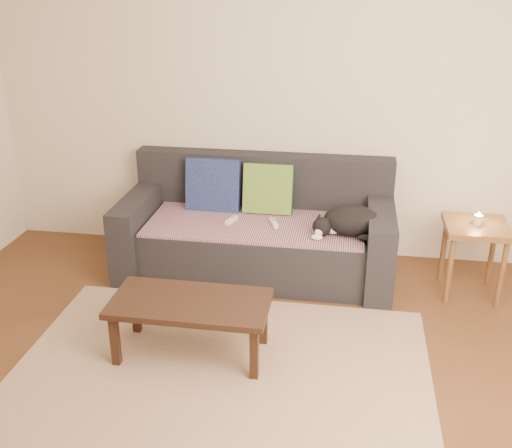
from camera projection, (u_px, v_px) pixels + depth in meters
name	position (u px, v px, depth m)	size (l,w,h in m)	color
ground	(214.00, 392.00, 3.44)	(4.50, 4.50, 0.00)	brown
back_wall	(266.00, 98.00, 4.75)	(4.50, 0.04, 2.60)	beige
sofa	(257.00, 233.00, 4.75)	(2.10, 0.94, 0.87)	#232328
throw_blanket	(255.00, 224.00, 4.62)	(1.66, 0.74, 0.02)	#362444
cushion_navy	(213.00, 186.00, 4.84)	(0.44, 0.11, 0.44)	#11134B
cushion_green	(268.00, 189.00, 4.77)	(0.39, 0.10, 0.39)	#0B4A32
cat	(349.00, 221.00, 4.38)	(0.53, 0.40, 0.22)	black
wii_remote_a	(231.00, 220.00, 4.63)	(0.15, 0.04, 0.03)	white
wii_remote_b	(274.00, 223.00, 4.57)	(0.15, 0.04, 0.03)	white
side_table	(475.00, 237.00, 4.33)	(0.45, 0.45, 0.56)	brown
candle	(478.00, 219.00, 4.28)	(0.06, 0.06, 0.09)	beige
rug	(220.00, 375.00, 3.58)	(2.50, 1.80, 0.01)	tan
coffee_table	(190.00, 307.00, 3.65)	(0.97, 0.48, 0.39)	black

